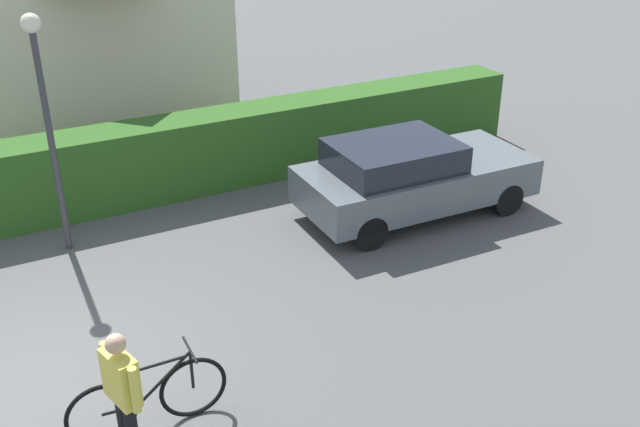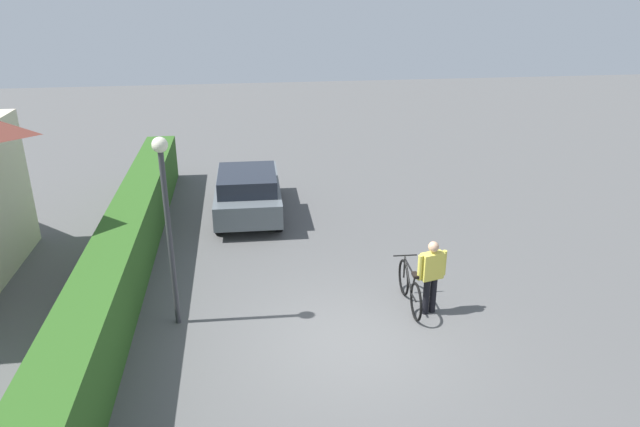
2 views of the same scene
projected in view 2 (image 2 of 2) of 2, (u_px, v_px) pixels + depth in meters
ground_plane at (351, 341)px, 10.65m from camera, size 60.00×60.00×0.00m
hedge_row at (94, 328)px, 9.81m from camera, size 21.08×0.90×1.39m
parked_car_near at (248, 190)px, 16.23m from camera, size 4.08×1.85×1.38m
bicycle at (410, 288)px, 11.68m from camera, size 1.77×0.50×0.91m
person_rider at (431, 272)px, 11.25m from camera, size 0.31×0.62×1.56m
street_lamp at (166, 206)px, 10.34m from camera, size 0.28×0.28×3.70m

